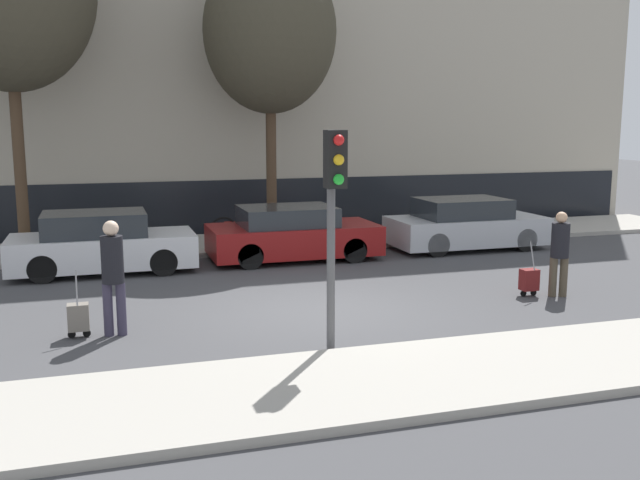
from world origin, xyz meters
TOP-DOWN VIEW (x-y plane):
  - ground_plane at (0.00, 0.00)m, footprint 80.00×80.00m
  - sidewalk_near at (0.00, -3.75)m, footprint 28.00×2.50m
  - sidewalk_far at (0.00, 7.00)m, footprint 28.00×3.00m
  - building_facade at (0.00, 10.73)m, footprint 28.00×3.12m
  - parked_car_0 at (-3.65, 4.51)m, footprint 3.99×1.74m
  - parked_car_1 at (0.78, 4.69)m, footprint 4.06×1.89m
  - parked_car_2 at (5.52, 4.73)m, footprint 4.06×1.82m
  - pedestrian_left at (-3.51, -0.50)m, footprint 0.35×0.34m
  - trolley_left at (-4.05, -0.44)m, footprint 0.34×0.29m
  - pedestrian_right at (4.68, -0.42)m, footprint 0.34×0.34m
  - trolley_right at (4.16, -0.24)m, footprint 0.34×0.29m
  - traffic_light at (-0.52, -2.37)m, footprint 0.28×0.47m
  - parked_bicycle at (-0.01, 6.76)m, footprint 1.77×0.06m
  - bare_tree_down_street at (0.91, 7.27)m, footprint 3.54×3.54m

SIDE VIEW (x-z plane):
  - ground_plane at x=0.00m, z-range 0.00..0.00m
  - sidewalk_near at x=0.00m, z-range 0.00..0.12m
  - sidewalk_far at x=0.00m, z-range 0.00..0.12m
  - trolley_right at x=4.16m, z-range -0.21..0.85m
  - trolley_left at x=-4.05m, z-range -0.21..0.86m
  - parked_bicycle at x=-0.01m, z-range 0.01..0.97m
  - parked_car_1 at x=0.78m, z-range -0.03..1.27m
  - parked_car_2 at x=5.52m, z-range -0.04..1.30m
  - parked_car_0 at x=-3.65m, z-range -0.04..1.31m
  - pedestrian_right at x=4.68m, z-range 0.11..1.75m
  - pedestrian_left at x=-3.51m, z-range 0.13..1.96m
  - traffic_light at x=-0.52m, z-range 0.70..3.91m
  - bare_tree_down_street at x=0.91m, z-range 1.80..9.53m
  - building_facade at x=0.00m, z-range -0.01..11.69m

